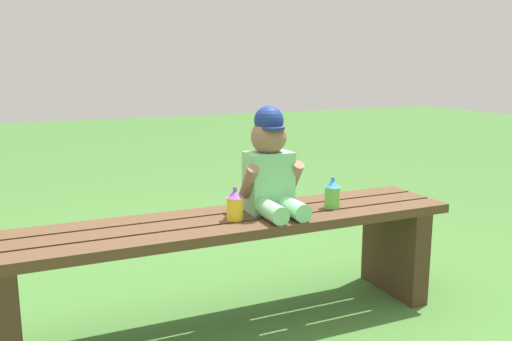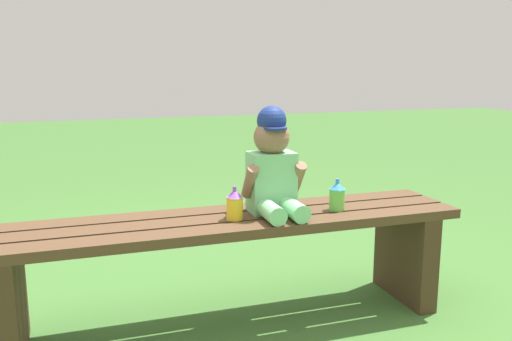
{
  "view_description": "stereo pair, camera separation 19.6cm",
  "coord_description": "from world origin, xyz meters",
  "px_view_note": "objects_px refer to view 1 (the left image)",
  "views": [
    {
      "loc": [
        -0.7,
        -1.8,
        0.99
      ],
      "look_at": [
        0.09,
        -0.05,
        0.6
      ],
      "focal_mm": 38.28,
      "sensor_mm": 36.0,
      "label": 1
    },
    {
      "loc": [
        -0.52,
        -1.88,
        0.99
      ],
      "look_at": [
        0.09,
        -0.05,
        0.6
      ],
      "focal_mm": 38.28,
      "sensor_mm": 36.0,
      "label": 2
    }
  ],
  "objects_px": {
    "child_figure": "(271,167)",
    "sippy_cup_left": "(235,205)",
    "park_bench": "(229,251)",
    "sippy_cup_right": "(332,193)"
  },
  "relations": [
    {
      "from": "park_bench",
      "to": "sippy_cup_right",
      "type": "relative_size",
      "value": 14.31
    },
    {
      "from": "sippy_cup_left",
      "to": "sippy_cup_right",
      "type": "distance_m",
      "value": 0.41
    },
    {
      "from": "sippy_cup_left",
      "to": "sippy_cup_right",
      "type": "xyz_separation_m",
      "value": [
        0.41,
        0.0,
        0.0
      ]
    },
    {
      "from": "park_bench",
      "to": "child_figure",
      "type": "xyz_separation_m",
      "value": [
        0.18,
        0.01,
        0.3
      ]
    },
    {
      "from": "child_figure",
      "to": "sippy_cup_left",
      "type": "height_order",
      "value": "child_figure"
    },
    {
      "from": "child_figure",
      "to": "sippy_cup_left",
      "type": "xyz_separation_m",
      "value": [
        -0.16,
        -0.05,
        -0.12
      ]
    },
    {
      "from": "park_bench",
      "to": "sippy_cup_left",
      "type": "bearing_deg",
      "value": -73.24
    },
    {
      "from": "sippy_cup_left",
      "to": "sippy_cup_right",
      "type": "height_order",
      "value": "same"
    },
    {
      "from": "child_figure",
      "to": "sippy_cup_left",
      "type": "bearing_deg",
      "value": -164.57
    },
    {
      "from": "park_bench",
      "to": "child_figure",
      "type": "bearing_deg",
      "value": 3.21
    }
  ]
}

